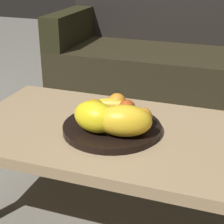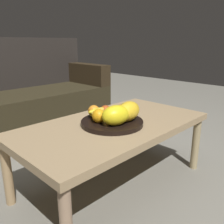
{
  "view_description": "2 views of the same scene",
  "coord_description": "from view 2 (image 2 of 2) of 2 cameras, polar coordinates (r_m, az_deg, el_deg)",
  "views": [
    {
      "loc": [
        0.37,
        -1.15,
        1.01
      ],
      "look_at": [
        -0.03,
        -0.02,
        0.48
      ],
      "focal_mm": 59.48,
      "sensor_mm": 36.0,
      "label": 1
    },
    {
      "loc": [
        -0.95,
        -0.92,
        0.86
      ],
      "look_at": [
        -0.03,
        -0.02,
        0.48
      ],
      "focal_mm": 38.44,
      "sensor_mm": 36.0,
      "label": 2
    }
  ],
  "objects": [
    {
      "name": "orange_front",
      "position": [
        1.32,
        -3.17,
        -0.93
      ],
      "size": [
        0.08,
        0.08,
        0.08
      ],
      "primitive_type": "sphere",
      "color": "orange",
      "rests_on": "fruit_bowl"
    },
    {
      "name": "melon_smaller_beside",
      "position": [
        1.35,
        3.87,
        0.2
      ],
      "size": [
        0.21,
        0.15,
        0.11
      ],
      "primitive_type": "ellipsoid",
      "rotation": [
        0.0,
        0.0,
        0.23
      ],
      "color": "yellow",
      "rests_on": "fruit_bowl"
    },
    {
      "name": "banana_bunch",
      "position": [
        1.4,
        -2.61,
        -0.23
      ],
      "size": [
        0.17,
        0.14,
        0.06
      ],
      "color": "gold",
      "rests_on": "fruit_bowl"
    },
    {
      "name": "melon_large_front",
      "position": [
        1.28,
        0.87,
        -0.76
      ],
      "size": [
        0.18,
        0.15,
        0.11
      ],
      "primitive_type": "ellipsoid",
      "rotation": [
        0.0,
        0.0,
        -0.28
      ],
      "color": "yellow",
      "rests_on": "fruit_bowl"
    },
    {
      "name": "fruit_bowl",
      "position": [
        1.37,
        -0.0,
        -2.51
      ],
      "size": [
        0.35,
        0.35,
        0.03
      ],
      "primitive_type": "cylinder",
      "color": "black",
      "rests_on": "coffee_table"
    },
    {
      "name": "orange_back",
      "position": [
        1.37,
        0.04,
        -0.36
      ],
      "size": [
        0.07,
        0.07,
        0.07
      ],
      "primitive_type": "sphere",
      "color": "orange",
      "rests_on": "fruit_bowl"
    },
    {
      "name": "ground_plane",
      "position": [
        1.58,
        0.34,
        -16.53
      ],
      "size": [
        8.0,
        8.0,
        0.0
      ],
      "primitive_type": "plane",
      "color": "slate"
    },
    {
      "name": "apple_left",
      "position": [
        1.43,
        -1.46,
        0.3
      ],
      "size": [
        0.07,
        0.07,
        0.07
      ],
      "primitive_type": "sphere",
      "color": "#B04619",
      "rests_on": "fruit_bowl"
    },
    {
      "name": "orange_left",
      "position": [
        1.43,
        -4.34,
        0.25
      ],
      "size": [
        0.07,
        0.07,
        0.07
      ],
      "primitive_type": "sphere",
      "color": "orange",
      "rests_on": "fruit_bowl"
    },
    {
      "name": "orange_right",
      "position": [
        1.45,
        2.12,
        0.47
      ],
      "size": [
        0.07,
        0.07,
        0.07
      ],
      "primitive_type": "sphere",
      "color": "orange",
      "rests_on": "fruit_bowl"
    },
    {
      "name": "coffee_table",
      "position": [
        1.42,
        0.37,
        -4.22
      ],
      "size": [
        1.15,
        0.62,
        0.4
      ],
      "color": "#A1855F",
      "rests_on": "ground_plane"
    },
    {
      "name": "couch",
      "position": [
        2.47,
        -21.26,
        2.33
      ],
      "size": [
        1.7,
        0.7,
        0.9
      ],
      "color": "#2B2516",
      "rests_on": "ground_plane"
    }
  ]
}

